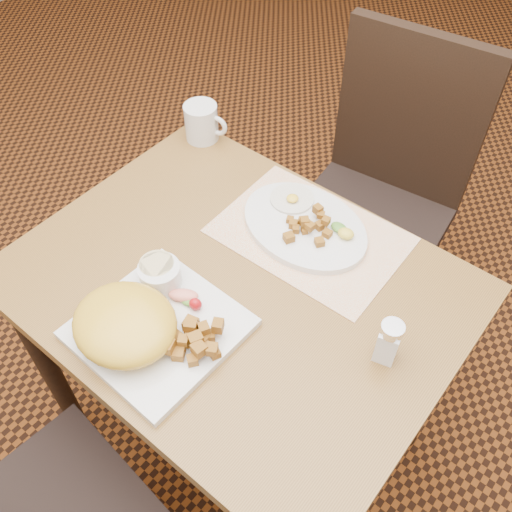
% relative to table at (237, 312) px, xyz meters
% --- Properties ---
extents(ground, '(8.00, 8.00, 0.00)m').
position_rel_table_xyz_m(ground, '(0.00, 0.00, -0.64)').
color(ground, black).
rests_on(ground, ground).
extents(table, '(0.90, 0.70, 0.75)m').
position_rel_table_xyz_m(table, '(0.00, 0.00, 0.00)').
color(table, brown).
rests_on(table, ground).
extents(chair_far, '(0.47, 0.48, 0.97)m').
position_rel_table_xyz_m(chair_far, '(-0.01, 0.66, -0.10)').
color(chair_far, black).
rests_on(chair_far, ground).
extents(placemat, '(0.41, 0.29, 0.00)m').
position_rel_table_xyz_m(placemat, '(0.04, 0.20, 0.11)').
color(placemat, white).
rests_on(placemat, table).
extents(plate_square, '(0.29, 0.29, 0.02)m').
position_rel_table_xyz_m(plate_square, '(-0.04, -0.18, 0.12)').
color(plate_square, silver).
rests_on(plate_square, table).
extents(plate_oval, '(0.33, 0.26, 0.02)m').
position_rel_table_xyz_m(plate_oval, '(0.02, 0.21, 0.12)').
color(plate_oval, silver).
rests_on(plate_oval, placemat).
extents(hollandaise_mound, '(0.20, 0.18, 0.08)m').
position_rel_table_xyz_m(hollandaise_mound, '(-0.07, -0.23, 0.16)').
color(hollandaise_mound, gold).
rests_on(hollandaise_mound, plate_square).
extents(ramekin, '(0.09, 0.08, 0.05)m').
position_rel_table_xyz_m(ramekin, '(-0.11, -0.11, 0.15)').
color(ramekin, silver).
rests_on(ramekin, plate_square).
extents(garnish_sq, '(0.08, 0.06, 0.03)m').
position_rel_table_xyz_m(garnish_sq, '(-0.03, -0.11, 0.14)').
color(garnish_sq, '#387223').
rests_on(garnish_sq, plate_square).
extents(fried_egg, '(0.10, 0.10, 0.02)m').
position_rel_table_xyz_m(fried_egg, '(-0.04, 0.25, 0.13)').
color(fried_egg, white).
rests_on(fried_egg, plate_oval).
extents(garnish_ov, '(0.07, 0.04, 0.02)m').
position_rel_table_xyz_m(garnish_ov, '(0.11, 0.24, 0.14)').
color(garnish_ov, '#387223').
rests_on(garnish_ov, plate_oval).
extents(salt_shaker, '(0.05, 0.05, 0.10)m').
position_rel_table_xyz_m(salt_shaker, '(0.33, 0.04, 0.16)').
color(salt_shaker, white).
rests_on(salt_shaker, table).
extents(coffee_mug, '(0.12, 0.09, 0.10)m').
position_rel_table_xyz_m(coffee_mug, '(-0.38, 0.31, 0.16)').
color(coffee_mug, silver).
rests_on(coffee_mug, table).
extents(home_fries_sq, '(0.10, 0.12, 0.04)m').
position_rel_table_xyz_m(home_fries_sq, '(0.04, -0.17, 0.14)').
color(home_fries_sq, '#9F6419').
rests_on(home_fries_sq, plate_square).
extents(home_fries_ov, '(0.11, 0.12, 0.03)m').
position_rel_table_xyz_m(home_fries_ov, '(0.04, 0.20, 0.14)').
color(home_fries_ov, '#9F6419').
rests_on(home_fries_ov, plate_oval).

